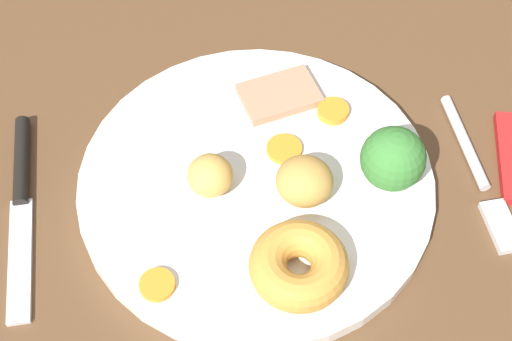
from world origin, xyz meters
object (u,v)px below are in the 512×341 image
at_px(dinner_plate, 256,183).
at_px(yorkshire_pudding, 299,266).
at_px(meat_slice_main, 277,95).
at_px(roast_potato_left, 210,175).
at_px(carrot_coin_side, 284,149).
at_px(knife, 21,195).
at_px(carrot_coin_front, 157,285).
at_px(broccoli_floret, 393,159).
at_px(fork, 479,175).
at_px(carrot_coin_back, 333,111).
at_px(roast_potato_right, 300,182).

xyz_separation_m(dinner_plate, yorkshire_pudding, (-0.02, 0.09, 0.02)).
relative_size(meat_slice_main, roast_potato_left, 1.81).
height_order(carrot_coin_side, knife, carrot_coin_side).
xyz_separation_m(dinner_plate, meat_slice_main, (-0.03, -0.08, 0.01)).
bearing_deg(dinner_plate, carrot_coin_front, 43.55).
relative_size(meat_slice_main, knife, 0.35).
relative_size(broccoli_floret, fork, 0.37).
distance_m(broccoli_floret, fork, 0.09).
distance_m(carrot_coin_side, knife, 0.21).
height_order(carrot_coin_front, fork, carrot_coin_front).
bearing_deg(dinner_plate, knife, -6.75).
height_order(dinner_plate, yorkshire_pudding, yorkshire_pudding).
height_order(roast_potato_left, fork, roast_potato_left).
bearing_deg(yorkshire_pudding, carrot_coin_front, -4.34).
bearing_deg(yorkshire_pudding, carrot_coin_side, -95.87).
relative_size(dinner_plate, carrot_coin_back, 10.65).
bearing_deg(dinner_plate, fork, 173.41).
bearing_deg(roast_potato_right, carrot_coin_front, 27.54).
relative_size(roast_potato_right, carrot_coin_side, 1.54).
distance_m(dinner_plate, carrot_coin_back, 0.09).
height_order(yorkshire_pudding, roast_potato_right, roast_potato_right).
relative_size(yorkshire_pudding, broccoli_floret, 1.28).
xyz_separation_m(roast_potato_left, carrot_coin_back, (-0.11, -0.06, -0.01)).
height_order(dinner_plate, carrot_coin_front, carrot_coin_front).
distance_m(meat_slice_main, knife, 0.22).
xyz_separation_m(meat_slice_main, roast_potato_right, (0.00, 0.10, 0.01)).
distance_m(meat_slice_main, roast_potato_right, 0.10).
relative_size(meat_slice_main, broccoli_floret, 1.15).
distance_m(carrot_coin_back, carrot_coin_side, 0.06).
relative_size(meat_slice_main, carrot_coin_side, 2.23).
relative_size(carrot_coin_back, knife, 0.14).
bearing_deg(roast_potato_left, roast_potato_right, 164.60).
xyz_separation_m(dinner_plate, carrot_coin_side, (-0.03, -0.02, 0.01)).
height_order(broccoli_floret, knife, broccoli_floret).
relative_size(roast_potato_right, broccoli_floret, 0.79).
bearing_deg(roast_potato_right, carrot_coin_side, -85.77).
bearing_deg(broccoli_floret, carrot_coin_front, 17.82).
height_order(carrot_coin_front, carrot_coin_back, carrot_coin_back).
distance_m(meat_slice_main, carrot_coin_side, 0.06).
bearing_deg(carrot_coin_front, roast_potato_left, -122.20).
height_order(carrot_coin_back, fork, carrot_coin_back).
height_order(roast_potato_left, carrot_coin_side, roast_potato_left).
xyz_separation_m(dinner_plate, roast_potato_left, (0.04, 0.00, 0.02)).
bearing_deg(fork, meat_slice_main, -124.80).
xyz_separation_m(meat_slice_main, carrot_coin_back, (-0.04, 0.02, -0.00)).
height_order(meat_slice_main, broccoli_floret, broccoli_floret).
xyz_separation_m(broccoli_floret, knife, (0.29, -0.04, -0.04)).
relative_size(yorkshire_pudding, carrot_coin_back, 2.71).
xyz_separation_m(dinner_plate, knife, (0.18, -0.02, -0.00)).
bearing_deg(meat_slice_main, carrot_coin_front, 53.82).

